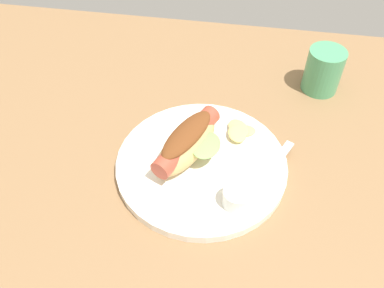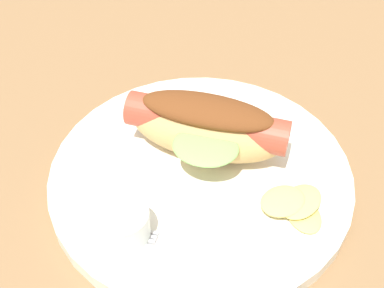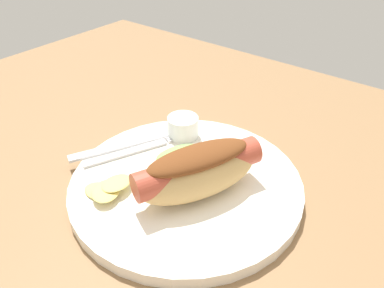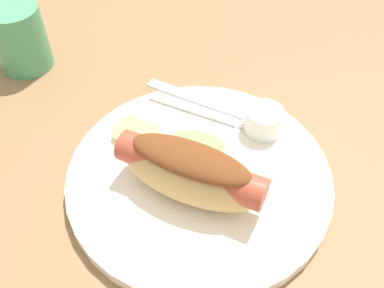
# 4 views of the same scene
# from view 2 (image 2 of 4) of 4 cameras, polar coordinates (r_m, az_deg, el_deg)

# --- Properties ---
(ground_plane) EXTENTS (1.20, 0.90, 0.02)m
(ground_plane) POSITION_cam_2_polar(r_m,az_deg,el_deg) (0.53, 1.59, -3.15)
(ground_plane) COLOR olive
(plate) EXTENTS (0.29, 0.29, 0.02)m
(plate) POSITION_cam_2_polar(r_m,az_deg,el_deg) (0.50, 0.94, -3.54)
(plate) COLOR white
(plate) RESTS_ON ground_plane
(hot_dog) EXTENTS (0.12, 0.16, 0.06)m
(hot_dog) POSITION_cam_2_polar(r_m,az_deg,el_deg) (0.49, 1.89, 1.99)
(hot_dog) COLOR tan
(hot_dog) RESTS_ON plate
(sauce_ramekin) EXTENTS (0.04, 0.04, 0.03)m
(sauce_ramekin) POSITION_cam_2_polar(r_m,az_deg,el_deg) (0.44, -7.47, -8.71)
(sauce_ramekin) COLOR white
(sauce_ramekin) RESTS_ON plate
(fork) EXTENTS (0.07, 0.14, 0.00)m
(fork) POSITION_cam_2_polar(r_m,az_deg,el_deg) (0.44, 1.91, -11.71)
(fork) COLOR silver
(fork) RESTS_ON plate
(knife) EXTENTS (0.08, 0.14, 0.00)m
(knife) POSITION_cam_2_polar(r_m,az_deg,el_deg) (0.43, 2.95, -14.06)
(knife) COLOR silver
(knife) RESTS_ON plate
(chips_pile) EXTENTS (0.06, 0.07, 0.02)m
(chips_pile) POSITION_cam_2_polar(r_m,az_deg,el_deg) (0.47, 11.22, -6.58)
(chips_pile) COLOR #DECC69
(chips_pile) RESTS_ON plate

